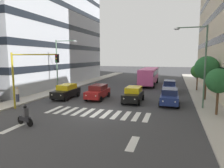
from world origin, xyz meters
The scene contains 20 objects.
ground_plane centered at (0.00, 0.00, 0.00)m, with size 180.00×180.00×0.00m, color #38383A.
sidewalk_left centered at (-10.08, 0.00, 0.07)m, with size 2.65×90.00×0.15m, color #B2ADA3.
sidewalk_right centered at (10.08, 0.00, 0.07)m, with size 2.65×90.00×0.15m, color #B2ADA3.
crosswalk_markings centered at (0.00, 0.00, 0.00)m, with size 9.45×2.80×0.01m.
lane_arrow_0 centered at (-4.38, 5.50, 0.00)m, with size 0.50×2.20×0.01m, color silver.
lane_arrow_1 centered at (4.38, 5.50, 0.00)m, with size 0.50×2.20×0.01m, color silver.
car_0 centered at (-6.20, -5.41, 0.89)m, with size 2.02×4.44×1.72m.
car_1 centered at (-2.26, -5.49, 0.89)m, with size 2.02×4.44×1.72m.
car_2 centered at (2.19, -5.91, 0.89)m, with size 2.02×4.44×1.72m.
car_3 centered at (6.06, -5.12, 0.89)m, with size 2.02×4.44×1.72m.
car_row2_0 centered at (-6.02, -13.20, 0.89)m, with size 2.02×4.44×1.72m.
bus_behind_traffic centered at (-2.26, -20.09, 1.86)m, with size 2.78×10.50×3.00m.
motorcycle_with_rider centered at (3.93, 4.69, 0.65)m, with size 1.67×0.52×1.57m.
traffic_light_gantry centered at (6.84, 0.90, 3.76)m, with size 5.16×0.36×5.50m.
street_lamp_left centered at (-8.89, -4.17, 4.92)m, with size 3.07×0.28×7.86m.
street_lamp_right centered at (8.81, -8.49, 4.63)m, with size 3.29×0.28×7.27m.
street_tree_0 centered at (-10.19, -2.08, 3.07)m, with size 2.10×2.10×3.99m.
street_tree_1 centered at (-10.12, -8.57, 3.82)m, with size 2.72×2.72×5.04m.
street_tree_2 centered at (-9.91, -15.58, 2.97)m, with size 1.97×1.97×3.82m.
pedestrian_waiting centered at (9.95, -1.28, 1.00)m, with size 0.36×0.24×1.63m.
Camera 1 is at (-6.54, 16.79, 5.10)m, focal length 32.54 mm.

